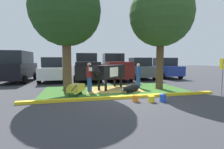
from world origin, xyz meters
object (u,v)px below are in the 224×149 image
at_px(shade_tree_right, 161,15).
at_px(sedan_blue, 165,68).
at_px(wheelbarrow, 76,88).
at_px(shade_tree_left, 66,11).
at_px(person_handler, 138,75).
at_px(bucket_yellow, 151,99).
at_px(bucket_blue, 163,98).
at_px(person_visitor_near, 89,76).
at_px(suv_black, 18,66).
at_px(pickup_truck_black, 87,68).
at_px(parking_sign, 223,69).
at_px(hatchback_white, 54,70).
at_px(sedan_silver, 140,68).
at_px(calf_lying, 132,88).
at_px(cow_holstein, 110,72).
at_px(pickup_truck_maroon, 115,67).
at_px(bucket_orange, 135,98).

relative_size(shade_tree_right, sedan_blue, 1.43).
bearing_deg(wheelbarrow, shade_tree_left, 108.31).
relative_size(person_handler, bucket_yellow, 5.25).
bearing_deg(bucket_blue, person_visitor_near, 134.86).
height_order(bucket_yellow, suv_black, suv_black).
relative_size(person_visitor_near, pickup_truck_black, 0.30).
bearing_deg(wheelbarrow, parking_sign, -12.25).
xyz_separation_m(person_handler, bucket_yellow, (-0.83, -3.42, -0.70)).
height_order(shade_tree_left, hatchback_white, shade_tree_left).
distance_m(shade_tree_right, sedan_silver, 6.74).
distance_m(calf_lying, sedan_blue, 8.93).
relative_size(cow_holstein, calf_lying, 1.96).
xyz_separation_m(suv_black, pickup_truck_maroon, (8.22, -0.17, -0.16)).
height_order(pickup_truck_black, sedan_blue, pickup_truck_black).
relative_size(shade_tree_right, calf_lying, 4.93).
bearing_deg(sedan_silver, parking_sign, -81.98).
height_order(parking_sign, sedan_blue, sedan_blue).
height_order(wheelbarrow, parking_sign, parking_sign).
bearing_deg(suv_black, cow_holstein, -38.60).
bearing_deg(person_visitor_near, shade_tree_left, 152.13).
distance_m(wheelbarrow, bucket_blue, 4.20).
bearing_deg(pickup_truck_maroon, hatchback_white, -179.16).
bearing_deg(bucket_orange, suv_black, 129.67).
relative_size(wheelbarrow, suv_black, 0.33).
relative_size(sedan_silver, sedan_blue, 1.00).
bearing_deg(shade_tree_left, calf_lying, -19.44).
relative_size(person_handler, sedan_blue, 0.35).
height_order(person_visitor_near, bucket_yellow, person_visitor_near).
distance_m(bucket_orange, sedan_blue, 10.79).
height_order(wheelbarrow, pickup_truck_maroon, pickup_truck_maroon).
xyz_separation_m(hatchback_white, pickup_truck_maroon, (5.37, 0.08, 0.13)).
distance_m(calf_lying, sedan_silver, 7.08).
relative_size(wheelbarrow, parking_sign, 0.82).
bearing_deg(shade_tree_left, parking_sign, -20.80).
relative_size(cow_holstein, pickup_truck_maroon, 0.46).
distance_m(cow_holstein, person_handler, 1.89).
xyz_separation_m(cow_holstein, bucket_yellow, (1.05, -3.43, -0.93)).
relative_size(shade_tree_right, cow_holstein, 2.52).
xyz_separation_m(person_handler, wheelbarrow, (-3.92, -1.35, -0.46)).
bearing_deg(bucket_orange, parking_sign, 2.80).
xyz_separation_m(shade_tree_left, parking_sign, (7.78, -2.96, -3.18)).
height_order(shade_tree_right, sedan_blue, shade_tree_right).
bearing_deg(bucket_yellow, wheelbarrow, 146.21).
relative_size(bucket_yellow, pickup_truck_black, 0.06).
bearing_deg(hatchback_white, calf_lying, -52.94).
bearing_deg(calf_lying, person_visitor_near, 165.43).
relative_size(wheelbarrow, sedan_silver, 0.35).
bearing_deg(calf_lying, hatchback_white, 127.06).
bearing_deg(person_visitor_near, cow_holstein, 25.85).
bearing_deg(sedan_blue, wheelbarrow, -143.53).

